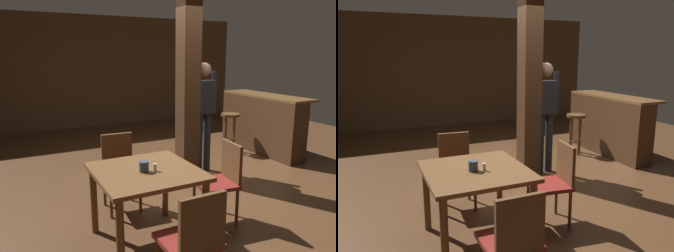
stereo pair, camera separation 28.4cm
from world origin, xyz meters
The scene contains 12 objects.
ground_plane centered at (0.00, 0.00, 0.00)m, with size 10.80×10.80×0.00m, color #4C301C.
wall_back centered at (0.00, 4.50, 1.40)m, with size 8.00×0.10×2.80m, color brown.
pillar centered at (0.20, 0.32, 1.40)m, with size 0.28×0.28×2.80m, color #422816.
dining_table centered at (-1.13, -1.15, 0.64)m, with size 0.97×0.97×0.76m.
chair_south centered at (-1.14, -2.04, 0.51)m, with size 0.42×0.42×0.89m.
chair_east centered at (-0.22, -1.13, 0.51)m, with size 0.47×0.47×0.89m.
chair_north centered at (-1.10, -0.29, 0.51)m, with size 0.45×0.45×0.89m.
napkin_cup centered at (-1.17, -1.19, 0.81)m, with size 0.09×0.09×0.10m, color #33475B.
salt_shaker centered at (-1.07, -1.22, 0.80)m, with size 0.03×0.03×0.07m, color silver.
standing_person centered at (0.48, 0.31, 1.00)m, with size 0.47×0.22×1.72m.
bar_counter centered at (2.08, 0.75, 0.56)m, with size 0.56×1.90×1.10m.
bar_stool_near centered at (1.54, 0.99, 0.56)m, with size 0.35×0.35×0.74m.
Camera 1 is at (-2.30, -3.89, 1.84)m, focal length 35.00 mm.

